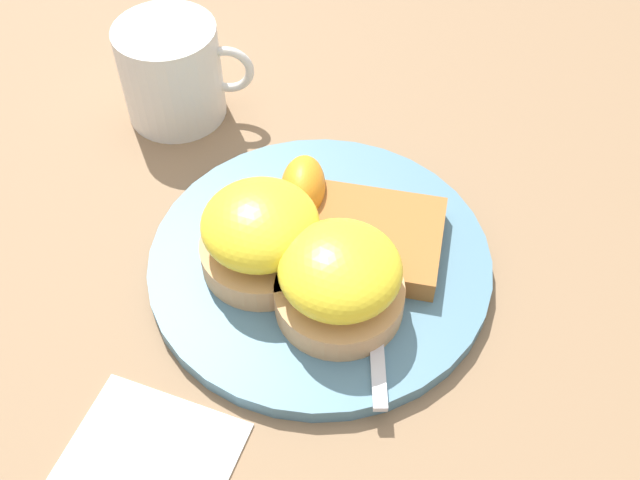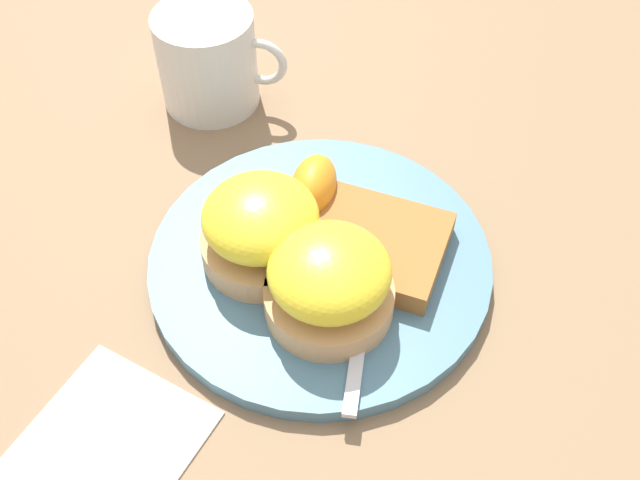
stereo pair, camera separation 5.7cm
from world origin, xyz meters
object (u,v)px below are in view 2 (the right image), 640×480
(orange_wedge, at_px, (313,186))
(cup, at_px, (209,60))
(sandwich_benedict_right, at_px, (329,282))
(hashbrown_patty, at_px, (369,243))
(fork, at_px, (368,282))
(sandwich_benedict_left, at_px, (261,228))

(orange_wedge, relative_size, cup, 0.49)
(sandwich_benedict_right, bearing_deg, hashbrown_patty, 71.15)
(fork, xyz_separation_m, cup, (-0.18, 0.20, 0.03))
(sandwich_benedict_right, height_order, hashbrown_patty, sandwich_benedict_right)
(sandwich_benedict_right, relative_size, cup, 0.78)
(orange_wedge, distance_m, cup, 0.18)
(sandwich_benedict_right, bearing_deg, fork, 48.59)
(sandwich_benedict_right, relative_size, fork, 0.48)
(sandwich_benedict_right, distance_m, cup, 0.28)
(hashbrown_patty, bearing_deg, sandwich_benedict_right, -108.85)
(hashbrown_patty, bearing_deg, sandwich_benedict_left, -165.94)
(cup, bearing_deg, fork, -47.82)
(orange_wedge, xyz_separation_m, fork, (0.06, -0.07, -0.02))
(sandwich_benedict_right, relative_size, hashbrown_patty, 0.83)
(cup, bearing_deg, hashbrown_patty, -43.56)
(orange_wedge, bearing_deg, hashbrown_patty, -36.93)
(hashbrown_patty, distance_m, cup, 0.25)
(sandwich_benedict_left, height_order, hashbrown_patty, sandwich_benedict_left)
(sandwich_benedict_right, distance_m, hashbrown_patty, 0.07)
(hashbrown_patty, bearing_deg, fork, -82.56)
(orange_wedge, relative_size, fork, 0.30)
(sandwich_benedict_right, xyz_separation_m, hashbrown_patty, (0.02, 0.06, -0.02))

